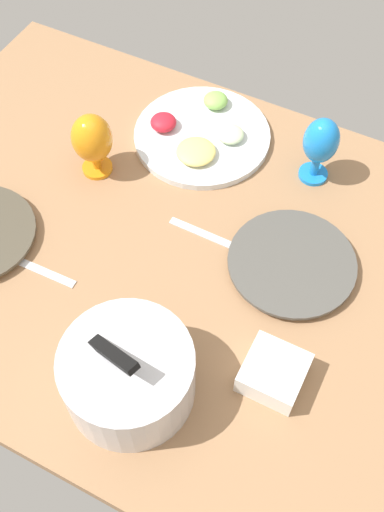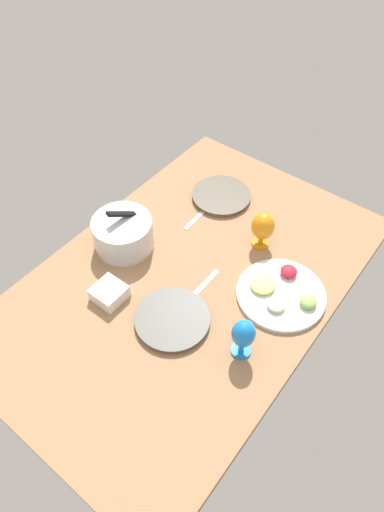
{
  "view_description": "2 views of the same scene",
  "coord_description": "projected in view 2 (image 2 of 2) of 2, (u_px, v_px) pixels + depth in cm",
  "views": [
    {
      "loc": [
        -32.52,
        66.03,
        112.47
      ],
      "look_at": [
        0.16,
        1.93,
        3.38
      ],
      "focal_mm": 43.34,
      "sensor_mm": 36.0,
      "label": 1
    },
    {
      "loc": [
        -85.52,
        -67.84,
        141.58
      ],
      "look_at": [
        7.64,
        4.52,
        3.38
      ],
      "focal_mm": 31.9,
      "sensor_mm": 36.0,
      "label": 2
    }
  ],
  "objects": [
    {
      "name": "hurricane_glass_orange",
      "position": [
        263.0,
        227.0,
        1.83
      ],
      "size": [
        9.48,
        9.48,
        16.57
      ],
      "color": "orange",
      "rests_on": "ground_plane"
    },
    {
      "name": "dinner_plate_left",
      "position": [
        172.0,
        319.0,
        1.65
      ],
      "size": [
        27.6,
        27.6,
        2.33
      ],
      "color": "silver",
      "rests_on": "ground_plane"
    },
    {
      "name": "fruit_platter",
      "position": [
        281.0,
        293.0,
        1.72
      ],
      "size": [
        33.83,
        33.83,
        5.18
      ],
      "color": "silver",
      "rests_on": "ground_plane"
    },
    {
      "name": "hurricane_glass_blue",
      "position": [
        243.0,
        335.0,
        1.5
      ],
      "size": [
        8.13,
        8.13,
        17.58
      ],
      "color": "#1C81E1",
      "rests_on": "ground_plane"
    },
    {
      "name": "mixing_bowl",
      "position": [
        123.0,
        232.0,
        1.85
      ],
      "size": [
        25.39,
        24.49,
        19.65
      ],
      "color": "silver",
      "rests_on": "ground_plane"
    },
    {
      "name": "dinner_plate_right",
      "position": [
        221.0,
        196.0,
        2.08
      ],
      "size": [
        26.79,
        26.79,
        2.2
      ],
      "color": "beige",
      "rests_on": "ground_plane"
    },
    {
      "name": "ground_plane",
      "position": [
        189.0,
        282.0,
        1.8
      ],
      "size": [
        160.0,
        104.0,
        4.0
      ],
      "primitive_type": "cube",
      "color": "#99704C"
    },
    {
      "name": "fork_by_right_plate",
      "position": [
        197.0,
        217.0,
        2.0
      ],
      "size": [
        18.04,
        2.28,
        0.6
      ],
      "primitive_type": "cube",
      "rotation": [
        0.0,
        0.0,
        0.03
      ],
      "color": "silver",
      "rests_on": "ground_plane"
    },
    {
      "name": "square_bowl_white",
      "position": [
        109.0,
        293.0,
        1.7
      ],
      "size": [
        11.34,
        11.34,
        5.62
      ],
      "color": "white",
      "rests_on": "ground_plane"
    },
    {
      "name": "fork_by_left_plate",
      "position": [
        204.0,
        285.0,
        1.76
      ],
      "size": [
        18.02,
        1.98,
        0.6
      ],
      "primitive_type": "cube",
      "rotation": [
        0.0,
        0.0,
        -0.01
      ],
      "color": "silver",
      "rests_on": "ground_plane"
    }
  ]
}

